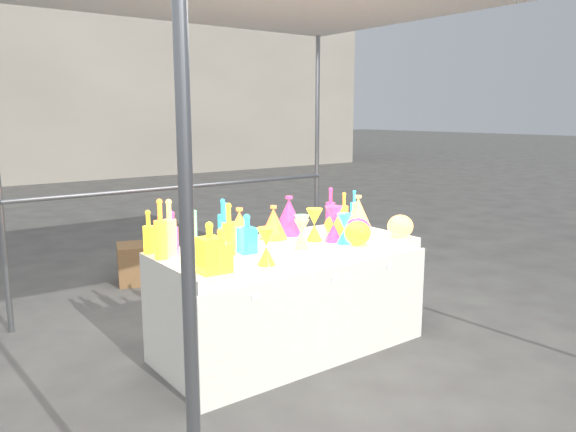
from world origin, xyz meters
TOP-DOWN VIEW (x-y plane):
  - ground at (0.00, 0.00)m, footprint 80.00×80.00m
  - display_table at (0.00, -0.01)m, footprint 1.84×0.83m
  - background_building at (4.00, 14.00)m, footprint 14.00×6.00m
  - cardboard_box_closed at (-0.16, 2.13)m, footprint 0.62×0.53m
  - cardboard_box_flat at (0.33, 2.77)m, footprint 0.77×0.57m
  - bottle_0 at (-0.85, 0.35)m, footprint 0.08×0.08m
  - bottle_1 at (-0.30, 0.35)m, footprint 0.07×0.07m
  - bottle_2 at (-0.85, 0.17)m, footprint 0.10×0.10m
  - bottle_3 at (-0.73, 0.25)m, footprint 0.08×0.08m
  - bottle_4 at (-0.76, 0.23)m, footprint 0.11×0.11m
  - bottle_5 at (-0.60, 0.27)m, footprint 0.12×0.12m
  - bottle_6 at (-0.46, 0.01)m, footprint 0.11×0.11m
  - bottle_7 at (-0.46, 0.06)m, footprint 0.10×0.10m
  - decanter_0 at (-0.76, -0.29)m, footprint 0.13×0.13m
  - decanter_1 at (-0.70, -0.31)m, footprint 0.11×0.11m
  - decanter_2 at (-0.35, -0.02)m, footprint 0.10×0.10m
  - hourglass_0 at (-0.41, -0.34)m, footprint 0.13×0.13m
  - hourglass_1 at (0.32, -0.11)m, footprint 0.16×0.16m
  - hourglass_2 at (0.00, -0.15)m, footprint 0.11×0.11m
  - hourglass_3 at (0.08, -0.05)m, footprint 0.12×0.12m
  - hourglass_4 at (0.22, -0.01)m, footprint 0.14×0.14m
  - hourglass_5 at (0.33, -0.21)m, footprint 0.14×0.14m
  - globe_0 at (0.38, -0.28)m, footprint 0.20×0.20m
  - globe_1 at (0.78, -0.30)m, footprint 0.23×0.23m
  - globe_2 at (0.46, 0.03)m, footprint 0.21×0.21m
  - globe_3 at (0.45, -0.21)m, footprint 0.22×0.22m
  - lampshade_0 at (-0.26, 0.21)m, footprint 0.23×0.23m
  - lampshade_1 at (0.03, 0.22)m, footprint 0.21×0.21m
  - lampshade_2 at (0.22, 0.28)m, footprint 0.31×0.31m
  - lampshade_3 at (0.78, 0.13)m, footprint 0.26×0.26m
  - bottle_8 at (0.86, 0.26)m, footprint 0.08×0.08m
  - bottle_9 at (0.65, 0.15)m, footprint 0.09×0.09m
  - bottle_10 at (0.59, 0.24)m, footprint 0.09×0.09m
  - bottle_11 at (0.50, -0.12)m, footprint 0.07×0.07m

SIDE VIEW (x-z plane):
  - ground at x=0.00m, z-range 0.00..0.00m
  - cardboard_box_flat at x=0.33m, z-range 0.00..0.06m
  - cardboard_box_closed at x=-0.16m, z-range 0.00..0.38m
  - display_table at x=0.00m, z-range 0.00..0.75m
  - globe_2 at x=0.46m, z-range 0.75..0.89m
  - globe_0 at x=0.38m, z-range 0.75..0.90m
  - globe_1 at x=0.78m, z-range 0.75..0.90m
  - globe_3 at x=0.45m, z-range 0.75..0.90m
  - hourglass_2 at x=0.00m, z-range 0.75..0.95m
  - hourglass_3 at x=0.08m, z-range 0.75..0.95m
  - hourglass_5 at x=0.33m, z-range 0.75..0.96m
  - hourglass_0 at x=-0.41m, z-range 0.75..0.97m
  - hourglass_4 at x=0.22m, z-range 0.75..0.98m
  - lampshade_1 at x=0.03m, z-range 0.75..0.99m
  - hourglass_1 at x=0.32m, z-range 0.75..1.00m
  - decanter_1 at x=-0.70m, z-range 0.75..1.00m
  - lampshade_0 at x=-0.26m, z-range 0.75..1.00m
  - decanter_2 at x=-0.35m, z-range 0.75..1.00m
  - lampshade_3 at x=0.78m, z-range 0.75..1.01m
  - bottle_11 at x=0.50m, z-range 0.75..1.01m
  - bottle_3 at x=-0.73m, z-range 0.75..1.03m
  - bottle_8 at x=0.86m, z-range 0.75..1.03m
  - bottle_0 at x=-0.85m, z-range 0.75..1.03m
  - lampshade_2 at x=0.22m, z-range 0.75..1.03m
  - bottle_9 at x=0.65m, z-range 0.75..1.04m
  - decanter_0 at x=-0.76m, z-range 0.75..1.04m
  - bottle_1 at x=-0.30m, z-range 0.75..1.05m
  - bottle_10 at x=0.59m, z-range 0.75..1.08m
  - bottle_7 at x=-0.46m, z-range 0.75..1.08m
  - bottle_6 at x=-0.46m, z-range 0.75..1.08m
  - bottle_4 at x=-0.76m, z-range 0.75..1.11m
  - bottle_2 at x=-0.85m, z-range 0.75..1.13m
  - bottle_5 at x=-0.60m, z-range 0.75..1.16m
  - background_building at x=4.00m, z-range 0.00..6.00m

